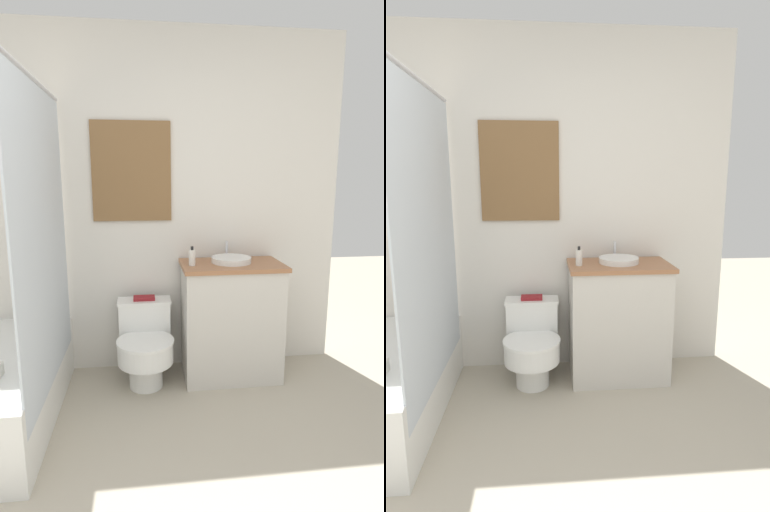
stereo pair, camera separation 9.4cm
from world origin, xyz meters
TOP-DOWN VIEW (x-y plane):
  - wall_back at (-0.00, 2.12)m, footprint 3.11×0.07m
  - shower_area at (-0.75, 1.44)m, footprint 0.57×1.30m
  - toilet at (0.06, 1.82)m, footprint 0.39×0.53m
  - vanity at (0.69, 1.86)m, footprint 0.72×0.45m
  - sink at (0.69, 1.88)m, footprint 0.29×0.32m
  - soap_bottle at (0.39, 1.81)m, footprint 0.05×0.05m
  - book_on_tank at (0.06, 1.96)m, footprint 0.16×0.09m

SIDE VIEW (x-z plane):
  - shower_area at x=-0.75m, z-range -0.71..1.27m
  - toilet at x=0.06m, z-range 0.01..0.59m
  - vanity at x=0.69m, z-range 0.00..0.86m
  - book_on_tank at x=0.06m, z-range 0.58..0.60m
  - sink at x=0.69m, z-range 0.81..0.94m
  - soap_bottle at x=0.39m, z-range 0.85..0.98m
  - wall_back at x=0.00m, z-range 0.01..2.51m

